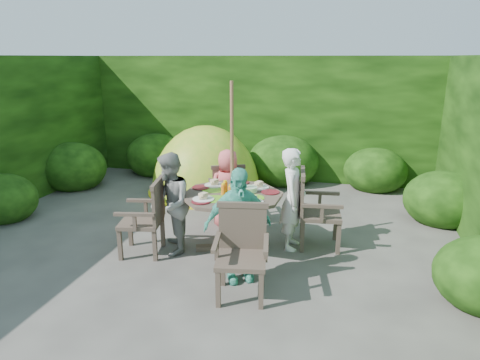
% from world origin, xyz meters
% --- Properties ---
extents(ground, '(60.00, 60.00, 0.00)m').
position_xyz_m(ground, '(0.00, 0.00, 0.00)').
color(ground, '#474540').
rests_on(ground, ground).
extents(hedge_enclosure, '(9.00, 9.00, 2.50)m').
position_xyz_m(hedge_enclosure, '(0.00, 1.33, 1.25)').
color(hedge_enclosure, black).
rests_on(hedge_enclosure, ground).
extents(patio_table, '(1.72, 1.72, 0.93)m').
position_xyz_m(patio_table, '(0.46, 0.01, 0.66)').
color(patio_table, '#3C3027').
rests_on(patio_table, ground).
extents(parasol_pole, '(0.06, 0.06, 2.20)m').
position_xyz_m(parasol_pole, '(0.46, 0.01, 1.10)').
color(parasol_pole, brown).
rests_on(parasol_pole, ground).
extents(garden_chair_right, '(0.60, 0.66, 1.00)m').
position_xyz_m(garden_chair_right, '(1.48, 0.40, 0.53)').
color(garden_chair_right, '#3C3027').
rests_on(garden_chair_right, ground).
extents(garden_chair_left, '(0.61, 0.66, 0.95)m').
position_xyz_m(garden_chair_left, '(-0.57, -0.37, 0.51)').
color(garden_chair_left, '#3C3027').
rests_on(garden_chair_left, ground).
extents(garden_chair_back, '(0.67, 0.64, 0.88)m').
position_xyz_m(garden_chair_back, '(0.09, 1.05, 0.47)').
color(garden_chair_back, '#3C3027').
rests_on(garden_chair_back, ground).
extents(garden_chair_front, '(0.65, 0.60, 0.94)m').
position_xyz_m(garden_chair_front, '(0.85, -1.02, 0.50)').
color(garden_chair_front, '#3C3027').
rests_on(garden_chair_front, ground).
extents(child_right, '(0.33, 0.50, 1.36)m').
position_xyz_m(child_right, '(1.21, 0.28, 0.68)').
color(child_right, white).
rests_on(child_right, ground).
extents(child_left, '(0.71, 0.79, 1.33)m').
position_xyz_m(child_left, '(-0.29, -0.26, 0.66)').
color(child_left, gray).
rests_on(child_left, ground).
extents(child_back, '(0.69, 0.61, 1.19)m').
position_xyz_m(child_back, '(0.19, 0.76, 0.59)').
color(child_back, '#E55E62').
rests_on(child_back, ground).
extents(child_front, '(0.83, 0.68, 1.33)m').
position_xyz_m(child_front, '(0.73, -0.74, 0.67)').
color(child_front, '#55C7AE').
rests_on(child_front, ground).
extents(dome_tent, '(2.42, 2.42, 2.50)m').
position_xyz_m(dome_tent, '(-0.73, 2.39, 0.00)').
color(dome_tent, '#7CB823').
rests_on(dome_tent, ground).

